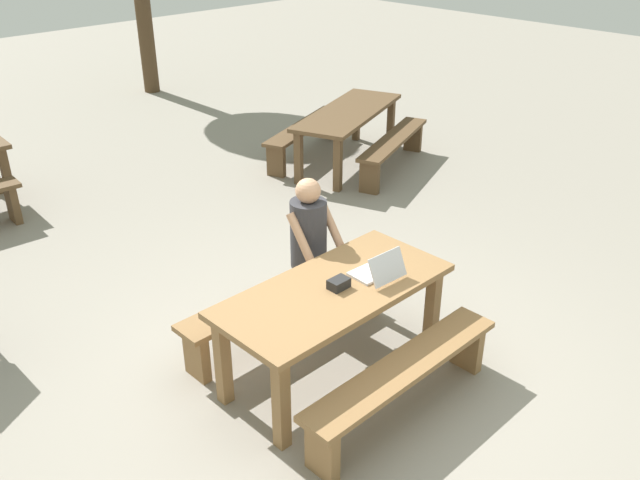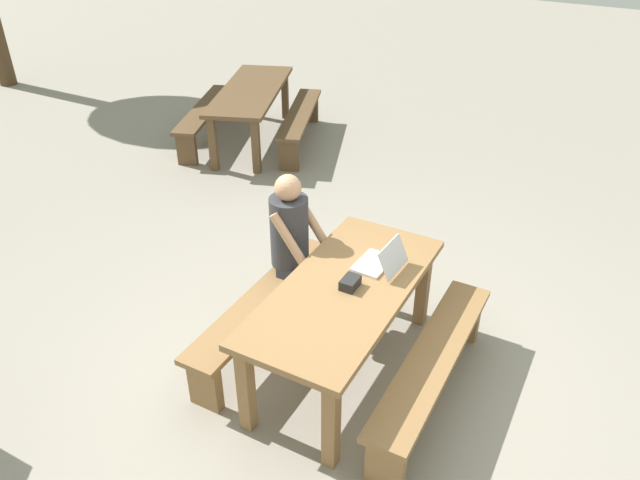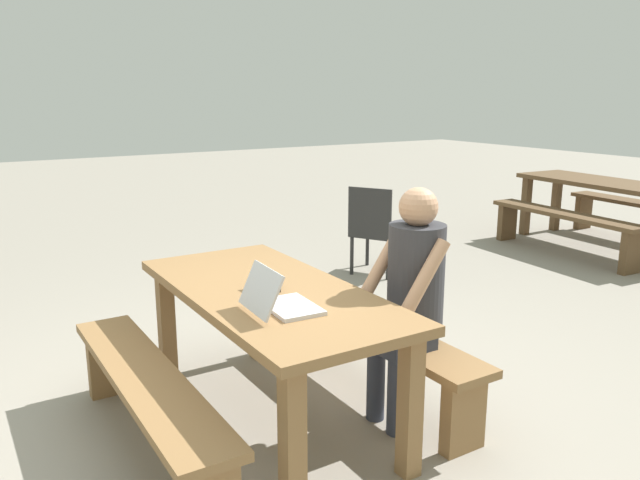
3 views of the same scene
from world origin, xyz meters
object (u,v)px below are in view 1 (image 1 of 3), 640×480
Objects in this scene: laptop at (378,270)px; small_pouch at (339,284)px; picnic_table_rear at (348,118)px; picnic_table_front at (334,301)px; person_seated at (311,242)px.

laptop reaches higher than small_pouch.
small_pouch is at bearing -157.80° from picnic_table_rear.
laptop is (0.34, -0.12, 0.17)m from picnic_table_front.
picnic_table_rear is (3.30, 3.00, -0.02)m from picnic_table_front.
small_pouch is 0.07× the size of picnic_table_rear.
person_seated is (0.04, 0.76, -0.06)m from laptop.
picnic_table_front is at bearing -158.23° from picnic_table_rear.
picnic_table_front reaches higher than picnic_table_rear.
picnic_table_front is 1.39× the size of person_seated.
laptop is 0.15× the size of picnic_table_rear.
laptop is 0.26× the size of person_seated.
person_seated is 0.59× the size of picnic_table_rear.
picnic_table_front is 4.46m from picnic_table_rear.
person_seated reaches higher than picnic_table_front.
picnic_table_front is 0.16m from small_pouch.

